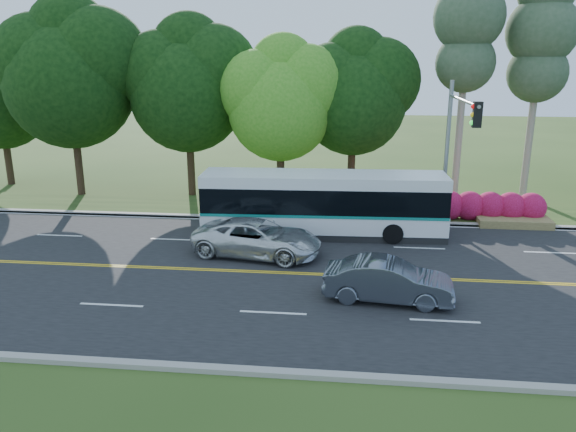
# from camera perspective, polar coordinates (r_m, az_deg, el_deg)

# --- Properties ---
(ground) EXTENTS (120.00, 120.00, 0.00)m
(ground) POSITION_cam_1_polar(r_m,az_deg,el_deg) (21.76, 1.02, -5.89)
(ground) COLOR #2C4517
(ground) RESTS_ON ground
(road) EXTENTS (60.00, 14.00, 0.02)m
(road) POSITION_cam_1_polar(r_m,az_deg,el_deg) (21.75, 1.02, -5.87)
(road) COLOR black
(road) RESTS_ON ground
(curb_north) EXTENTS (60.00, 0.30, 0.15)m
(curb_north) POSITION_cam_1_polar(r_m,az_deg,el_deg) (28.47, 2.32, -0.38)
(curb_north) COLOR #9A958B
(curb_north) RESTS_ON ground
(curb_south) EXTENTS (60.00, 0.30, 0.15)m
(curb_south) POSITION_cam_1_polar(r_m,az_deg,el_deg) (15.36, -1.49, -15.62)
(curb_south) COLOR #9A958B
(curb_south) RESTS_ON ground
(grass_verge) EXTENTS (60.00, 4.00, 0.10)m
(grass_verge) POSITION_cam_1_polar(r_m,az_deg,el_deg) (30.25, 2.56, 0.57)
(grass_verge) COLOR #2C4517
(grass_verge) RESTS_ON ground
(lane_markings) EXTENTS (57.60, 13.82, 0.00)m
(lane_markings) POSITION_cam_1_polar(r_m,az_deg,el_deg) (21.76, 0.77, -5.83)
(lane_markings) COLOR gold
(lane_markings) RESTS_ON road
(tree_row) EXTENTS (44.70, 9.10, 13.84)m
(tree_row) POSITION_cam_1_polar(r_m,az_deg,el_deg) (32.99, -6.15, 13.56)
(tree_row) COLOR black
(tree_row) RESTS_ON ground
(bougainvillea_hedge) EXTENTS (9.50, 2.25, 1.50)m
(bougainvillea_hedge) POSITION_cam_1_polar(r_m,az_deg,el_deg) (29.70, 16.43, 0.95)
(bougainvillea_hedge) COLOR maroon
(bougainvillea_hedge) RESTS_ON ground
(traffic_signal) EXTENTS (0.42, 6.10, 7.00)m
(traffic_signal) POSITION_cam_1_polar(r_m,az_deg,el_deg) (26.16, 16.64, 7.81)
(traffic_signal) COLOR gray
(traffic_signal) RESTS_ON ground
(transit_bus) EXTENTS (11.19, 2.82, 2.91)m
(transit_bus) POSITION_cam_1_polar(r_m,az_deg,el_deg) (25.96, 3.57, 1.15)
(transit_bus) COLOR white
(transit_bus) RESTS_ON road
(sedan) EXTENTS (4.50, 1.98, 1.44)m
(sedan) POSITION_cam_1_polar(r_m,az_deg,el_deg) (19.51, 10.16, -6.49)
(sedan) COLOR slate
(sedan) RESTS_ON road
(suv) EXTENTS (5.70, 3.36, 1.49)m
(suv) POSITION_cam_1_polar(r_m,az_deg,el_deg) (23.49, -3.10, -2.24)
(suv) COLOR silver
(suv) RESTS_ON road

